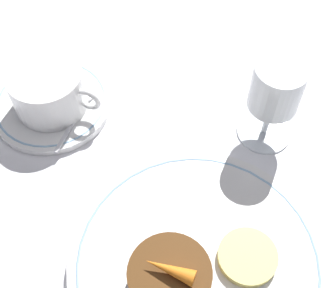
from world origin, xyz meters
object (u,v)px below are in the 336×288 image
Objects in this scene: dinner_plate at (197,263)px; coffee_cup at (48,89)px; wine_glass at (275,92)px; dessert_cake at (170,279)px.

coffee_cup reaches higher than dinner_plate.
wine_glass is at bearing 82.41° from dinner_plate.
coffee_cup is at bearing 150.32° from dinner_plate.
dinner_plate is 0.21m from wine_glass.
dinner_plate is at bearing -29.68° from coffee_cup.
wine_glass is at bearing 11.95° from coffee_cup.
wine_glass is 1.44× the size of dessert_cake.
coffee_cup is at bearing 142.44° from dessert_cake.
coffee_cup is 0.29m from dessert_cake.
dinner_plate is at bearing -97.59° from wine_glass.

